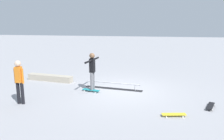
{
  "coord_description": "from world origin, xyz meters",
  "views": [
    {
      "loc": [
        -0.98,
        10.04,
        3.23
      ],
      "look_at": [
        0.43,
        0.34,
        1.0
      ],
      "focal_mm": 37.46,
      "sensor_mm": 36.0,
      "label": 1
    }
  ],
  "objects_px": {
    "grind_rail": "(114,86)",
    "skate_ledge": "(50,78)",
    "bystander_orange_shirt": "(19,80)",
    "loose_skateboard_yellow": "(174,114)",
    "skateboard_main": "(91,90)",
    "skater_main": "(92,69)",
    "loose_skateboard_black": "(210,106)"
  },
  "relations": [
    {
      "from": "skater_main",
      "to": "bystander_orange_shirt",
      "type": "distance_m",
      "value": 3.02
    },
    {
      "from": "grind_rail",
      "to": "skate_ledge",
      "type": "distance_m",
      "value": 3.55
    },
    {
      "from": "skateboard_main",
      "to": "skate_ledge",
      "type": "bearing_deg",
      "value": 164.42
    },
    {
      "from": "skateboard_main",
      "to": "grind_rail",
      "type": "bearing_deg",
      "value": 45.37
    },
    {
      "from": "skate_ledge",
      "to": "skateboard_main",
      "type": "height_order",
      "value": "skate_ledge"
    },
    {
      "from": "grind_rail",
      "to": "skateboard_main",
      "type": "relative_size",
      "value": 3.25
    },
    {
      "from": "loose_skateboard_yellow",
      "to": "skateboard_main",
      "type": "bearing_deg",
      "value": -42.81
    },
    {
      "from": "bystander_orange_shirt",
      "to": "loose_skateboard_yellow",
      "type": "bearing_deg",
      "value": -2.38
    },
    {
      "from": "skater_main",
      "to": "loose_skateboard_black",
      "type": "bearing_deg",
      "value": 85.54
    },
    {
      "from": "skater_main",
      "to": "loose_skateboard_yellow",
      "type": "relative_size",
      "value": 2.09
    },
    {
      "from": "grind_rail",
      "to": "skate_ledge",
      "type": "xyz_separation_m",
      "value": [
        3.44,
        -0.9,
        0.02
      ]
    },
    {
      "from": "grind_rail",
      "to": "loose_skateboard_black",
      "type": "relative_size",
      "value": 3.28
    },
    {
      "from": "skateboard_main",
      "to": "skater_main",
      "type": "bearing_deg",
      "value": 62.96
    },
    {
      "from": "loose_skateboard_yellow",
      "to": "skater_main",
      "type": "bearing_deg",
      "value": -44.14
    },
    {
      "from": "bystander_orange_shirt",
      "to": "loose_skateboard_yellow",
      "type": "relative_size",
      "value": 2.04
    },
    {
      "from": "skate_ledge",
      "to": "skater_main",
      "type": "distance_m",
      "value": 3.03
    },
    {
      "from": "skate_ledge",
      "to": "skater_main",
      "type": "bearing_deg",
      "value": 151.66
    },
    {
      "from": "skate_ledge",
      "to": "bystander_orange_shirt",
      "type": "relative_size",
      "value": 1.46
    },
    {
      "from": "skate_ledge",
      "to": "loose_skateboard_yellow",
      "type": "height_order",
      "value": "skate_ledge"
    },
    {
      "from": "grind_rail",
      "to": "loose_skateboard_yellow",
      "type": "height_order",
      "value": "grind_rail"
    },
    {
      "from": "skate_ledge",
      "to": "bystander_orange_shirt",
      "type": "height_order",
      "value": "bystander_orange_shirt"
    },
    {
      "from": "grind_rail",
      "to": "skateboard_main",
      "type": "distance_m",
      "value": 1.09
    },
    {
      "from": "bystander_orange_shirt",
      "to": "loose_skateboard_black",
      "type": "bearing_deg",
      "value": 6.26
    },
    {
      "from": "skate_ledge",
      "to": "loose_skateboard_yellow",
      "type": "relative_size",
      "value": 2.98
    },
    {
      "from": "skater_main",
      "to": "loose_skateboard_yellow",
      "type": "bearing_deg",
      "value": 66.34
    },
    {
      "from": "skater_main",
      "to": "grind_rail",
      "type": "bearing_deg",
      "value": 130.2
    },
    {
      "from": "skater_main",
      "to": "loose_skateboard_black",
      "type": "xyz_separation_m",
      "value": [
        -4.68,
        1.29,
        -0.93
      ]
    },
    {
      "from": "grind_rail",
      "to": "loose_skateboard_black",
      "type": "bearing_deg",
      "value": 163.73
    },
    {
      "from": "grind_rail",
      "to": "loose_skateboard_yellow",
      "type": "distance_m",
      "value": 3.65
    },
    {
      "from": "skater_main",
      "to": "skate_ledge",
      "type": "bearing_deg",
      "value": -107.34
    },
    {
      "from": "bystander_orange_shirt",
      "to": "skate_ledge",
      "type": "bearing_deg",
      "value": 95.04
    },
    {
      "from": "skateboard_main",
      "to": "loose_skateboard_black",
      "type": "xyz_separation_m",
      "value": [
        -4.74,
        1.22,
        0.0
      ]
    }
  ]
}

